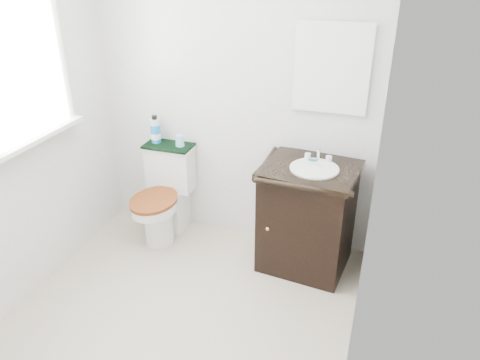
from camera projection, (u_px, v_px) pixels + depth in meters
The scene contains 12 objects.
floor at pixel (175, 323), 3.04m from camera, with size 2.40×2.40×0.00m, color #C0B69B.
wall_back at pixel (234, 94), 3.52m from camera, with size 2.40×2.40×0.00m, color silver.
wall_right at pixel (372, 184), 2.19m from camera, with size 2.40×2.40×0.00m, color silver.
window at pixel (18, 64), 2.86m from camera, with size 0.02×0.70×0.90m, color white.
mirror at pixel (332, 68), 3.18m from camera, with size 0.50×0.02×0.60m, color silver.
toilet at pixel (166, 198), 3.87m from camera, with size 0.40×0.61×0.74m.
vanity at pixel (307, 215), 3.43m from camera, with size 0.71×0.63×0.92m.
trash_bin at pixel (283, 228), 3.78m from camera, with size 0.23×0.19×0.31m.
towel at pixel (168, 146), 3.78m from camera, with size 0.39×0.22×0.02m, color black.
mouthwash_bottle at pixel (155, 130), 3.78m from camera, with size 0.08×0.08×0.23m.
cup at pixel (180, 141), 3.73m from camera, with size 0.07×0.07×0.09m, color #89BFE0.
soap_bar at pixel (313, 160), 3.32m from camera, with size 0.08×0.05×0.02m, color #16606C.
Camera 1 is at (1.13, -2.05, 2.20)m, focal length 35.00 mm.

